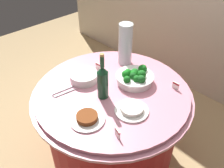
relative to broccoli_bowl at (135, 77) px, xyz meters
The scene contains 12 objects.
ground_plane 0.81m from the broccoli_bowl, 107.00° to the right, with size 6.00×6.00×0.00m, color tan.
buffet_table 0.45m from the broccoli_bowl, 107.00° to the right, with size 1.16×1.16×0.74m.
broccoli_bowl is the anchor object (origin of this frame).
plate_stack 0.38m from the broccoli_bowl, 138.62° to the right, with size 0.21×0.21×0.06m.
wine_bottle 0.29m from the broccoli_bowl, 99.25° to the right, with size 0.07×0.07×0.34m.
decorative_fruit_vase 0.31m from the broccoli_bowl, 148.50° to the left, with size 0.11×0.11×0.34m.
serving_tongs 0.53m from the broccoli_bowl, 120.75° to the right, with size 0.07×0.17×0.01m.
food_plate_stir_fry 0.50m from the broccoli_bowl, 83.83° to the right, with size 0.22×0.22×0.04m.
food_plate_rice 0.31m from the broccoli_bowl, 52.05° to the right, with size 0.22×0.22×0.04m.
label_placard_front 0.53m from the broccoli_bowl, 59.07° to the right, with size 0.05×0.02×0.05m.
label_placard_mid 0.30m from the broccoli_bowl, 30.89° to the left, with size 0.05×0.01×0.05m.
label_placard_rear 0.33m from the broccoli_bowl, 166.35° to the right, with size 0.05×0.01×0.05m.
Camera 1 is at (0.95, -0.92, 1.81)m, focal length 38.12 mm.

